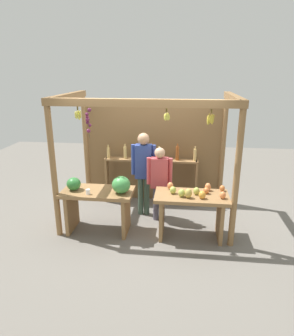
{
  "coord_description": "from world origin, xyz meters",
  "views": [
    {
      "loc": [
        0.61,
        -5.45,
        2.8
      ],
      "look_at": [
        0.0,
        -0.18,
        1.08
      ],
      "focal_mm": 32.31,
      "sensor_mm": 36.0,
      "label": 1
    }
  ],
  "objects": [
    {
      "name": "market_stall",
      "position": [
        -0.0,
        0.42,
        1.38
      ],
      "size": [
        3.11,
        1.88,
        2.39
      ],
      "color": "olive",
      "rests_on": "ground"
    },
    {
      "name": "bottle_shelf_unit",
      "position": [
        -0.01,
        0.66,
        0.79
      ],
      "size": [
        1.99,
        0.22,
        1.35
      ],
      "color": "olive",
      "rests_on": "ground"
    },
    {
      "name": "fruit_counter_left",
      "position": [
        -0.77,
        -0.67,
        0.67
      ],
      "size": [
        1.27,
        0.64,
        1.08
      ],
      "color": "olive",
      "rests_on": "ground"
    },
    {
      "name": "fruit_counter_right",
      "position": [
        0.83,
        -0.66,
        0.6
      ],
      "size": [
        1.25,
        0.64,
        0.95
      ],
      "color": "olive",
      "rests_on": "ground"
    },
    {
      "name": "vendor_woman",
      "position": [
        0.23,
        -0.11,
        0.86
      ],
      "size": [
        0.48,
        0.2,
        1.46
      ],
      "rotation": [
        0.0,
        0.0,
        -0.1
      ],
      "color": "#544F61",
      "rests_on": "ground"
    },
    {
      "name": "ground_plane",
      "position": [
        0.0,
        0.0,
        0.0
      ],
      "size": [
        12.0,
        12.0,
        0.0
      ],
      "primitive_type": "plane",
      "color": "slate",
      "rests_on": "ground"
    },
    {
      "name": "vendor_man",
      "position": [
        -0.1,
        0.1,
        1.01
      ],
      "size": [
        0.48,
        0.23,
        1.68
      ],
      "rotation": [
        0.0,
        0.0,
        0.19
      ],
      "color": "#3C5444",
      "rests_on": "ground"
    }
  ]
}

